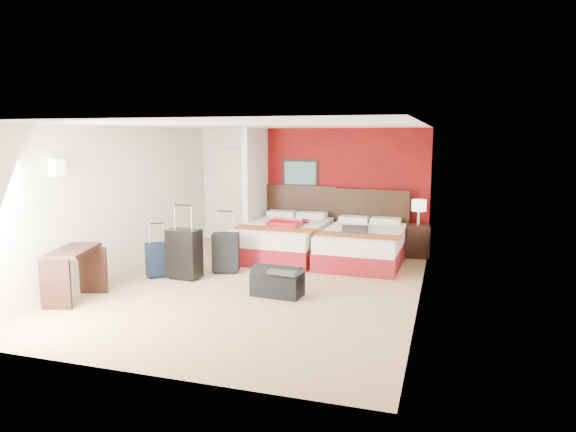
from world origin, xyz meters
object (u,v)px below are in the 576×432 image
at_px(bed_left, 285,240).
at_px(nightstand, 418,241).
at_px(table_lamp, 419,212).
at_px(suitcase_navy, 158,261).
at_px(duffel_bag, 277,283).
at_px(suitcase_charcoal, 226,254).
at_px(desk, 75,275).
at_px(bed_right, 363,246).
at_px(suitcase_black, 184,255).
at_px(red_suitcase_open, 288,222).

distance_m(bed_left, nightstand, 2.60).
xyz_separation_m(table_lamp, suitcase_navy, (-4.05, -2.82, -0.60)).
bearing_deg(duffel_bag, nightstand, 65.05).
xyz_separation_m(nightstand, duffel_bag, (-1.82, -3.19, -0.13)).
bearing_deg(bed_left, table_lamp, 17.74).
xyz_separation_m(bed_left, suitcase_charcoal, (-0.59, -1.47, 0.01)).
height_order(table_lamp, desk, table_lamp).
xyz_separation_m(bed_left, bed_right, (1.55, -0.07, -0.01)).
bearing_deg(table_lamp, nightstand, 0.00).
bearing_deg(nightstand, bed_right, -144.27).
relative_size(bed_right, table_lamp, 4.14).
relative_size(table_lamp, suitcase_navy, 0.91).
height_order(bed_left, nightstand, bed_left).
xyz_separation_m(nightstand, suitcase_navy, (-4.05, -2.82, -0.04)).
relative_size(suitcase_black, suitcase_charcoal, 1.20).
relative_size(suitcase_black, duffel_bag, 1.08).
xyz_separation_m(bed_left, suitcase_black, (-1.09, -2.03, 0.07)).
bearing_deg(bed_right, bed_left, 178.85).
bearing_deg(suitcase_black, nightstand, 42.10).
xyz_separation_m(duffel_bag, desk, (-2.67, -1.10, 0.20)).
height_order(duffel_bag, desk, desk).
height_order(bed_right, desk, desk).
xyz_separation_m(bed_left, duffel_bag, (0.67, -2.45, -0.14)).
relative_size(nightstand, table_lamp, 1.26).
xyz_separation_m(red_suitcase_open, table_lamp, (2.39, 0.84, 0.18)).
xyz_separation_m(bed_right, duffel_bag, (-0.88, -2.38, -0.12)).
bearing_deg(bed_right, duffel_bag, -108.70).
bearing_deg(duffel_bag, suitcase_black, 171.42).
bearing_deg(suitcase_navy, table_lamp, -4.15).
bearing_deg(red_suitcase_open, bed_left, 140.55).
distance_m(suitcase_charcoal, suitcase_navy, 1.14).
xyz_separation_m(red_suitcase_open, suitcase_black, (-1.19, -1.93, -0.30)).
xyz_separation_m(nightstand, table_lamp, (0.00, 0.00, 0.56)).
bearing_deg(suitcase_black, bed_right, 40.95).
bearing_deg(suitcase_charcoal, red_suitcase_open, 48.14).
distance_m(suitcase_charcoal, desk, 2.51).
distance_m(bed_right, desk, 4.96).
distance_m(red_suitcase_open, desk, 4.05).
height_order(table_lamp, suitcase_charcoal, table_lamp).
relative_size(suitcase_navy, duffel_bag, 0.75).
height_order(bed_right, suitcase_navy, bed_right).
bearing_deg(table_lamp, bed_right, -139.18).
xyz_separation_m(table_lamp, suitcase_charcoal, (-3.08, -2.21, -0.54)).
height_order(suitcase_black, desk, suitcase_black).
height_order(bed_left, bed_right, bed_left).
bearing_deg(suitcase_charcoal, desk, -139.05).
xyz_separation_m(bed_left, table_lamp, (2.49, 0.74, 0.55)).
bearing_deg(desk, suitcase_navy, 57.17).
distance_m(nightstand, suitcase_black, 4.53).
xyz_separation_m(suitcase_black, suitcase_navy, (-0.47, -0.04, -0.12)).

